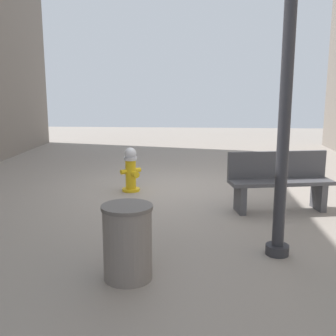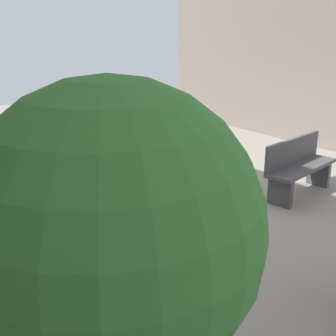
{
  "view_description": "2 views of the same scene",
  "coord_description": "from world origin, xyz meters",
  "px_view_note": "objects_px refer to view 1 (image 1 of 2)",
  "views": [
    {
      "loc": [
        -0.43,
        7.88,
        2.02
      ],
      "look_at": [
        0.05,
        0.62,
        0.54
      ],
      "focal_mm": 44.11,
      "sensor_mm": 36.0,
      "label": 1
    },
    {
      "loc": [
        3.61,
        5.33,
        2.5
      ],
      "look_at": [
        0.53,
        0.81,
        0.75
      ],
      "focal_mm": 42.97,
      "sensor_mm": 36.0,
      "label": 2
    }
  ],
  "objects_px": {
    "fire_hydrant": "(131,170)",
    "street_lamp": "(288,59)",
    "trash_bin": "(128,242)",
    "bench_near": "(279,180)"
  },
  "relations": [
    {
      "from": "street_lamp",
      "to": "trash_bin",
      "type": "distance_m",
      "value": 2.64
    },
    {
      "from": "bench_near",
      "to": "street_lamp",
      "type": "relative_size",
      "value": 0.47
    },
    {
      "from": "fire_hydrant",
      "to": "street_lamp",
      "type": "bearing_deg",
      "value": 127.7
    },
    {
      "from": "bench_near",
      "to": "street_lamp",
      "type": "height_order",
      "value": "street_lamp"
    },
    {
      "from": "bench_near",
      "to": "street_lamp",
      "type": "bearing_deg",
      "value": 78.96
    },
    {
      "from": "fire_hydrant",
      "to": "trash_bin",
      "type": "xyz_separation_m",
      "value": [
        -0.53,
        3.61,
        -0.02
      ]
    },
    {
      "from": "fire_hydrant",
      "to": "trash_bin",
      "type": "distance_m",
      "value": 3.65
    },
    {
      "from": "street_lamp",
      "to": "bench_near",
      "type": "bearing_deg",
      "value": -101.04
    },
    {
      "from": "fire_hydrant",
      "to": "street_lamp",
      "type": "relative_size",
      "value": 0.23
    },
    {
      "from": "fire_hydrant",
      "to": "bench_near",
      "type": "height_order",
      "value": "bench_near"
    }
  ]
}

